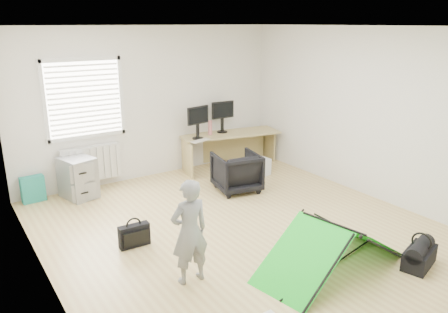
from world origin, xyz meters
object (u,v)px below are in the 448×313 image
filing_cabinet (78,177)px  storage_crate (253,167)px  monitor_left (198,127)px  thermos (210,128)px  person (190,232)px  office_chair (237,172)px  duffel_bag (419,257)px  monitor_right (222,121)px  kite (331,246)px  desk (230,149)px  laptop_bag (134,236)px

filing_cabinet → storage_crate: (3.01, -0.75, -0.18)m
monitor_left → storage_crate: (0.78, -0.70, -0.74)m
thermos → person: 3.94m
monitor_left → thermos: monitor_left is taller
office_chair → duffel_bag: bearing=108.2°
thermos → duffel_bag: thermos is taller
monitor_right → kite: bearing=-102.6°
desk → storage_crate: (0.03, -0.73, -0.18)m
desk → person: 4.10m
office_chair → duffel_bag: office_chair is taller
filing_cabinet → monitor_right: bearing=-12.7°
office_chair → monitor_left: bearing=-74.5°
laptop_bag → desk: bearing=37.7°
office_chair → storage_crate: 0.84m
monitor_right → thermos: monitor_right is taller
monitor_left → kite: size_ratio=0.25×
monitor_right → person: person is taller
monitor_right → office_chair: bearing=-110.7°
desk → duffel_bag: 4.35m
filing_cabinet → person: 3.16m
desk → office_chair: 1.35m
filing_cabinet → storage_crate: size_ratio=1.21×
monitor_left → duffel_bag: (0.46, -4.31, -0.78)m
thermos → laptop_bag: (-2.48, -2.14, -0.66)m
office_chair → laptop_bag: 2.38m
storage_crate → kite: bearing=-111.8°
monitor_right → person: bearing=-125.4°
office_chair → duffel_bag: size_ratio=1.41×
person → storage_crate: person is taller
filing_cabinet → person: (0.31, -3.13, 0.26)m
kite → duffel_bag: 1.07m
monitor_right → laptop_bag: bearing=-139.1°
filing_cabinet → person: size_ratio=0.56×
kite → storage_crate: kite is taller
person → kite: size_ratio=0.64×
thermos → office_chair: bearing=-102.2°
monitor_right → laptop_bag: (-2.78, -2.17, -0.75)m
person → kite: person is taller
filing_cabinet → kite: 4.22m
thermos → laptop_bag: thermos is taller
desk → monitor_left: monitor_left is taller
monitor_left → storage_crate: bearing=-51.8°
monitor_left → laptop_bag: 3.02m
storage_crate → duffel_bag: (-0.32, -3.61, -0.04)m
thermos → laptop_bag: size_ratio=0.71×
storage_crate → duffel_bag: 3.62m
monitor_left → thermos: 0.39m
filing_cabinet → office_chair: filing_cabinet is taller
filing_cabinet → monitor_right: (2.89, 0.11, 0.56)m
monitor_right → person: (-2.57, -3.25, -0.30)m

